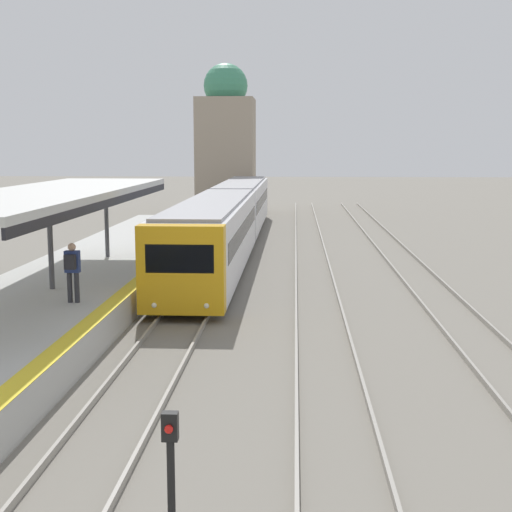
# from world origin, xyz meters

# --- Properties ---
(platform_canopy) EXTENTS (4.00, 16.13, 2.99)m
(platform_canopy) POSITION_xyz_m (-3.99, 16.26, 3.74)
(platform_canopy) COLOR beige
(platform_canopy) RESTS_ON station_platform
(person_on_platform) EXTENTS (0.40, 0.40, 1.66)m
(person_on_platform) POSITION_xyz_m (-2.79, 14.38, 1.86)
(person_on_platform) COLOR #2D2D33
(person_on_platform) RESTS_ON station_platform
(train_near) EXTENTS (2.59, 32.38, 3.02)m
(train_near) POSITION_xyz_m (0.00, 31.77, 1.68)
(train_near) COLOR gold
(train_near) RESTS_ON ground_plane
(signal_post_near) EXTENTS (0.20, 0.21, 1.95)m
(signal_post_near) POSITION_xyz_m (1.82, 3.61, 1.20)
(signal_post_near) COLOR black
(signal_post_near) RESTS_ON ground_plane
(distant_domed_building) EXTENTS (4.40, 4.40, 11.48)m
(distant_domed_building) POSITION_xyz_m (-2.07, 51.07, 5.42)
(distant_domed_building) COLOR gray
(distant_domed_building) RESTS_ON ground_plane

